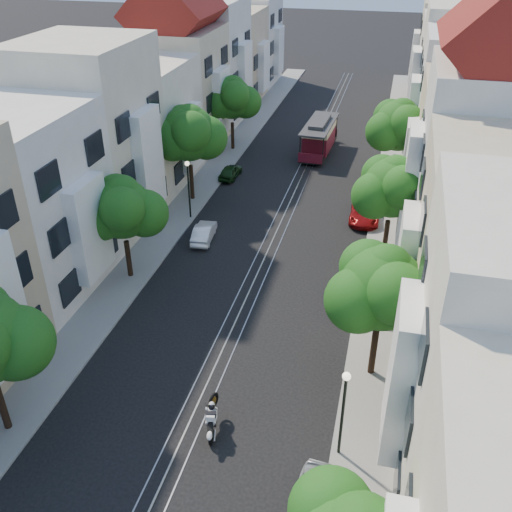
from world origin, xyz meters
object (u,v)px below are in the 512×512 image
Objects in this scene: parked_car_e_mid at (349,296)px; parked_car_w_far at (230,172)px; parked_car_w_mid at (204,232)px; lamp_west at (188,181)px; tree_e_d at (400,127)px; tree_w_b at (123,210)px; tree_w_c at (189,135)px; cable_car at (319,135)px; parked_car_e_far at (365,211)px; tree_e_b at (383,290)px; parked_car_e_near at (310,500)px; lamp_east at (344,402)px; sportbike_rider at (212,417)px; tree_e_c at (393,189)px; tree_w_d at (232,99)px.

parked_car_e_mid is 1.15× the size of parked_car_w_far.
parked_car_e_mid is at bearing 146.90° from parked_car_w_mid.
tree_e_d is at bearing 33.50° from lamp_west.
tree_w_c reaches higher than tree_w_b.
cable_car is at bearing 57.57° from tree_w_c.
parked_car_e_far is 11.41m from parked_car_w_mid.
tree_e_b is 28.99m from cable_car.
tree_w_b reaches higher than parked_car_e_near.
tree_e_d is at bearing 22.62° from tree_w_c.
lamp_east is 10.53m from parked_car_e_mid.
cable_car is at bearing 78.57° from sportbike_rider.
parked_car_e_near is at bearing -95.08° from tree_e_c.
lamp_west is 0.96× the size of parked_car_e_far.
lamp_east is 1.28× the size of parked_car_w_mid.
parked_car_e_near is (-0.70, -2.70, -2.30)m from lamp_east.
tree_w_c is 0.97× the size of cable_car.
cable_car reaches higher than parked_car_e_mid.
parked_car_w_far is at bearing 92.11° from sportbike_rider.
tree_w_c is at bearing 177.82° from parked_car_e_far.
lamp_west is at bearing -86.56° from tree_w_d.
parked_car_e_near is 0.74× the size of parked_car_e_far.
tree_e_b is 18.90m from lamp_west.
parked_car_w_mid is at bearing -64.09° from tree_w_c.
tree_e_c is 1.83× the size of parked_car_e_mid.
tree_e_c is 1.57× the size of lamp_west.
tree_e_c is (-0.00, 11.00, -0.13)m from tree_e_b.
lamp_east is 20.96m from parked_car_e_far.
parked_car_e_near is at bearing -104.51° from lamp_east.
parked_car_w_far is (-6.68, 25.75, -0.26)m from sportbike_rider.
tree_w_b is (-14.40, -6.00, -0.20)m from tree_e_c.
tree_w_c is at bearing 74.84° from parked_car_w_far.
tree_e_d is at bearing 84.34° from parked_car_e_mid.
lamp_east is 18.84m from parked_car_w_mid.
tree_w_b is at bearing 56.74° from parked_car_w_mid.
parked_car_w_far is (-11.20, 28.39, -0.01)m from parked_car_e_near.
tree_e_b reaches higher than cable_car.
tree_w_c reaches higher than tree_e_d.
parked_car_w_far is at bearing 115.82° from parked_car_e_near.
parked_car_e_near is 30.52m from parked_car_w_far.
parked_car_e_far reaches higher than parked_car_w_mid.
tree_e_d is (0.00, 11.00, 0.27)m from tree_e_c.
lamp_west reaches higher than sportbike_rider.
lamp_west is at bearing 99.79° from sportbike_rider.
tree_e_b is 5.41m from lamp_east.
parked_car_e_near is at bearing -69.83° from tree_w_d.
lamp_east is at bearing -55.01° from lamp_west.
parked_car_w_mid is at bearing -135.05° from tree_e_d.
tree_w_d is 3.12× the size of sportbike_rider.
parked_car_e_mid is at bearing 1.29° from tree_w_b.
cable_car is 9.59m from parked_car_w_far.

